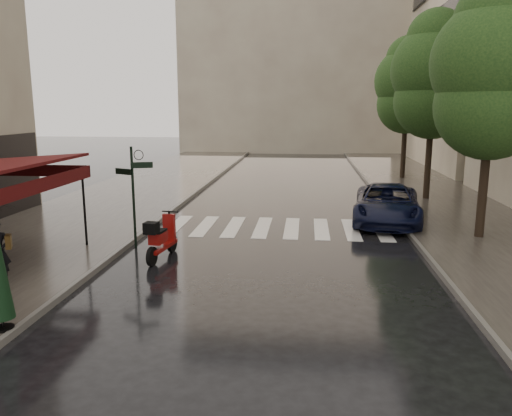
# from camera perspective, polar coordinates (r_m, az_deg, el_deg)

# --- Properties ---
(ground) EXTENTS (120.00, 120.00, 0.00)m
(ground) POSITION_cam_1_polar(r_m,az_deg,el_deg) (12.74, -12.86, -8.26)
(ground) COLOR black
(ground) RESTS_ON ground
(sidewalk_near) EXTENTS (6.00, 60.00, 0.12)m
(sidewalk_near) POSITION_cam_1_polar(r_m,az_deg,el_deg) (25.18, -13.97, 1.55)
(sidewalk_near) COLOR #38332D
(sidewalk_near) RESTS_ON ground
(sidewalk_far) EXTENTS (5.50, 60.00, 0.12)m
(sidewalk_far) POSITION_cam_1_polar(r_m,az_deg,el_deg) (24.53, 20.52, 0.90)
(sidewalk_far) COLOR #38332D
(sidewalk_far) RESTS_ON ground
(curb_near) EXTENTS (0.12, 60.00, 0.16)m
(curb_near) POSITION_cam_1_polar(r_m,az_deg,el_deg) (24.33, -7.19, 1.49)
(curb_near) COLOR #595651
(curb_near) RESTS_ON ground
(curb_far) EXTENTS (0.12, 60.00, 0.16)m
(curb_far) POSITION_cam_1_polar(r_m,az_deg,el_deg) (23.97, 14.04, 1.09)
(curb_far) COLOR #595651
(curb_far) RESTS_ON ground
(crosswalk) EXTENTS (7.85, 3.20, 0.01)m
(crosswalk) POSITION_cam_1_polar(r_m,az_deg,el_deg) (17.88, 2.43, -2.25)
(crosswalk) COLOR silver
(crosswalk) RESTS_ON ground
(signpost) EXTENTS (1.17, 0.29, 3.10)m
(signpost) POSITION_cam_1_polar(r_m,az_deg,el_deg) (15.44, -13.85, 2.15)
(signpost) COLOR black
(signpost) RESTS_ON ground
(haussmann_far) EXTENTS (8.00, 16.00, 18.50)m
(haussmann_far) POSITION_cam_1_polar(r_m,az_deg,el_deg) (39.71, 25.39, 17.63)
(haussmann_far) COLOR gray
(haussmann_far) RESTS_ON ground
(backdrop_building) EXTENTS (22.00, 6.00, 20.00)m
(backdrop_building) POSITION_cam_1_polar(r_m,az_deg,el_deg) (49.69, 4.86, 18.05)
(backdrop_building) COLOR gray
(backdrop_building) RESTS_ON ground
(tree_near) EXTENTS (3.80, 3.80, 7.99)m
(tree_near) POSITION_cam_1_polar(r_m,az_deg,el_deg) (17.32, 25.53, 13.95)
(tree_near) COLOR black
(tree_near) RESTS_ON sidewalk_far
(tree_mid) EXTENTS (3.80, 3.80, 8.34)m
(tree_mid) POSITION_cam_1_polar(r_m,az_deg,el_deg) (24.03, 19.68, 14.03)
(tree_mid) COLOR black
(tree_mid) RESTS_ON sidewalk_far
(tree_far) EXTENTS (3.80, 3.80, 8.16)m
(tree_far) POSITION_cam_1_polar(r_m,az_deg,el_deg) (30.91, 16.92, 13.21)
(tree_far) COLOR black
(tree_far) RESTS_ON sidewalk_far
(scooter) EXTENTS (0.63, 1.91, 1.26)m
(scooter) POSITION_cam_1_polar(r_m,az_deg,el_deg) (14.32, -10.80, -3.53)
(scooter) COLOR black
(scooter) RESTS_ON ground
(parked_car) EXTENTS (3.03, 5.36, 1.41)m
(parked_car) POSITION_cam_1_polar(r_m,az_deg,el_deg) (19.23, 14.74, 0.48)
(parked_car) COLOR black
(parked_car) RESTS_ON ground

